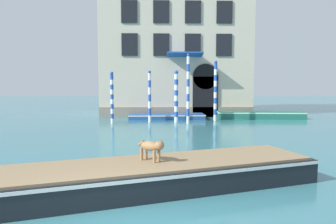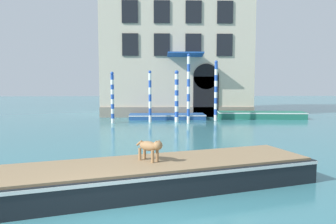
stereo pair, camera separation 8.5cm
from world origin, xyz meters
name	(u,v)px [view 1 (the left image)]	position (x,y,z in m)	size (l,w,h in m)	color
palazzo_left	(175,19)	(2.27, 23.53, 8.16)	(12.22, 7.40, 16.35)	beige
boat_foreground	(154,174)	(0.57, 3.17, 0.37)	(9.00, 4.69, 0.69)	black
dog_on_deck	(152,147)	(0.51, 3.26, 1.08)	(0.71, 0.65, 0.59)	#997047
boat_moored_near_palazzo	(167,116)	(1.41, 19.33, 0.20)	(5.70, 1.98, 0.37)	#234C8C
boat_moored_far	(260,115)	(8.55, 19.27, 0.28)	(6.57, 2.12, 0.53)	#1E6651
mooring_pole_0	(112,97)	(-2.32, 16.81, 1.74)	(0.22, 0.22, 3.45)	white
mooring_pole_1	(215,90)	(4.88, 18.18, 2.17)	(0.23, 0.23, 4.30)	white
mooring_pole_2	(188,89)	(2.76, 16.53, 2.33)	(0.21, 0.21, 4.63)	white
mooring_pole_3	(176,96)	(2.01, 17.23, 1.80)	(0.27, 0.27, 3.56)	white
mooring_pole_4	(150,96)	(0.19, 17.29, 1.79)	(0.20, 0.20, 3.55)	white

